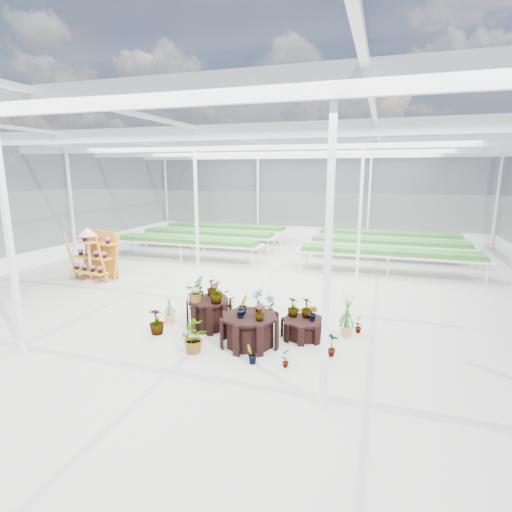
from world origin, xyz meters
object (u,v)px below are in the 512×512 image
(plinth_mid, at_px, (250,330))
(shelf_rack, at_px, (93,256))
(bird_table, at_px, (89,255))
(plinth_low, at_px, (303,328))
(plinth_tall, at_px, (209,314))

(plinth_mid, distance_m, shelf_rack, 7.46)
(shelf_rack, relative_size, bird_table, 0.89)
(shelf_rack, distance_m, bird_table, 0.33)
(plinth_low, relative_size, shelf_rack, 0.57)
(plinth_mid, xyz_separation_m, plinth_low, (1.00, 0.70, -0.11))
(plinth_tall, height_order, shelf_rack, shelf_rack)
(plinth_low, bearing_deg, shelf_rack, 160.91)
(plinth_low, bearing_deg, bird_table, 162.75)
(plinth_tall, height_order, bird_table, bird_table)
(plinth_tall, relative_size, bird_table, 0.54)
(plinth_low, distance_m, bird_table, 7.95)
(plinth_tall, distance_m, shelf_rack, 6.12)
(shelf_rack, bearing_deg, plinth_mid, -18.07)
(shelf_rack, bearing_deg, plinth_tall, -18.10)
(plinth_tall, relative_size, shelf_rack, 0.61)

